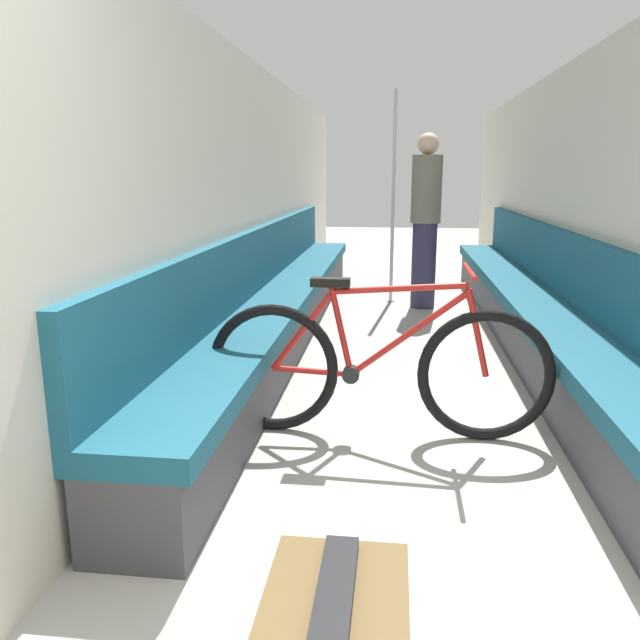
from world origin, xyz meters
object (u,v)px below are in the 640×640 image
(passenger_standing, at_px, (425,219))
(bench_seat_row_right, at_px, (533,309))
(bicycle, at_px, (377,368))
(bench_seat_row_left, at_px, (283,303))
(grab_pole_near, at_px, (393,202))

(passenger_standing, bearing_deg, bench_seat_row_right, -3.19)
(bicycle, bearing_deg, bench_seat_row_left, 111.67)
(bench_seat_row_right, bearing_deg, grab_pole_near, 124.62)
(bicycle, bearing_deg, passenger_standing, 81.24)
(grab_pole_near, bearing_deg, bench_seat_row_right, -55.38)
(bench_seat_row_left, relative_size, bench_seat_row_right, 1.00)
(bench_seat_row_left, bearing_deg, grab_pole_near, 61.72)
(bench_seat_row_left, distance_m, passenger_standing, 1.95)
(bench_seat_row_left, xyz_separation_m, bench_seat_row_right, (2.01, 0.00, 0.00))
(bench_seat_row_left, bearing_deg, bicycle, -66.00)
(bicycle, height_order, passenger_standing, passenger_standing)
(bench_seat_row_right, distance_m, passenger_standing, 1.72)
(passenger_standing, bearing_deg, bench_seat_row_left, -73.56)
(grab_pole_near, xyz_separation_m, passenger_standing, (0.33, -0.23, -0.16))
(grab_pole_near, bearing_deg, bench_seat_row_left, -118.28)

